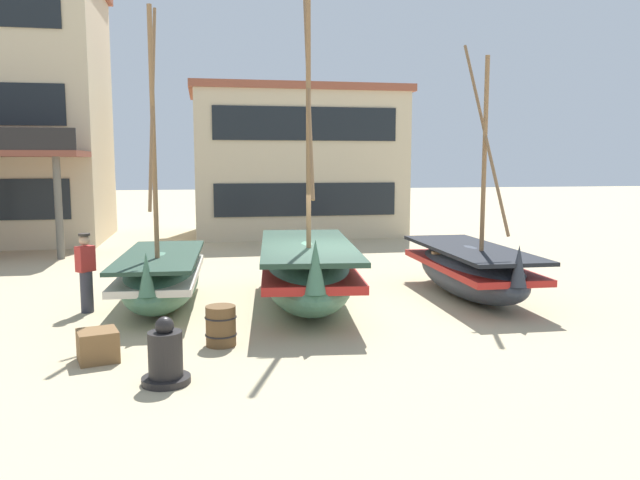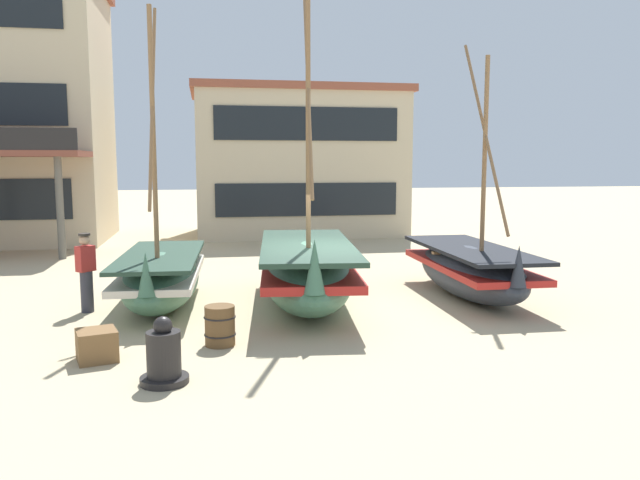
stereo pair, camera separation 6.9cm
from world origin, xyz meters
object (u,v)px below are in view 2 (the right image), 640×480
object	(u,v)px
wooden_barrel	(220,326)
cargo_crate	(97,345)
capstan_winch	(164,357)
fishing_boat_near_left	(161,277)
fishing_boat_centre_large	(307,271)
fisherman_by_hull	(86,273)
harbor_building_main	(298,162)
fishing_boat_far_right	(470,269)

from	to	relation	value
wooden_barrel	cargo_crate	bearing A→B (deg)	-165.90
capstan_winch	fishing_boat_near_left	bearing A→B (deg)	94.14
fishing_boat_centre_large	wooden_barrel	world-z (taller)	fishing_boat_centre_large
fisherman_by_hull	wooden_barrel	world-z (taller)	fisherman_by_hull
fishing_boat_centre_large	fisherman_by_hull	world-z (taller)	fishing_boat_centre_large
capstan_winch	cargo_crate	distance (m)	1.69
fisherman_by_hull	fishing_boat_near_left	bearing A→B (deg)	9.93
fishing_boat_near_left	cargo_crate	bearing A→B (deg)	-101.67
fisherman_by_hull	harbor_building_main	xyz separation A→B (m)	(6.57, 13.85, 2.35)
fisherman_by_hull	harbor_building_main	distance (m)	15.51
fishing_boat_near_left	wooden_barrel	distance (m)	3.46
fishing_boat_near_left	harbor_building_main	world-z (taller)	fishing_boat_near_left
cargo_crate	wooden_barrel	bearing A→B (deg)	14.10
wooden_barrel	fishing_boat_near_left	bearing A→B (deg)	110.33
fishing_boat_centre_large	fishing_boat_far_right	xyz separation A→B (m)	(3.93, 0.19, -0.11)
fishing_boat_centre_large	cargo_crate	world-z (taller)	fishing_boat_centre_large
wooden_barrel	harbor_building_main	size ratio (longest dim) A/B	0.08
fishing_boat_centre_large	fishing_boat_far_right	world-z (taller)	fishing_boat_centre_large
fishing_boat_far_right	fishing_boat_near_left	bearing A→B (deg)	177.39
fishing_boat_near_left	fishing_boat_far_right	world-z (taller)	fishing_boat_near_left
fishing_boat_near_left	cargo_crate	size ratio (longest dim) A/B	10.70
fishing_boat_far_right	fisherman_by_hull	bearing A→B (deg)	179.63
fishing_boat_far_right	cargo_crate	distance (m)	8.58
fishing_boat_far_right	harbor_building_main	xyz separation A→B (m)	(-2.05, 13.91, 2.52)
wooden_barrel	cargo_crate	world-z (taller)	wooden_barrel
fishing_boat_far_right	harbor_building_main	world-z (taller)	harbor_building_main
fishing_boat_near_left	fisherman_by_hull	world-z (taller)	fishing_boat_near_left
wooden_barrel	harbor_building_main	bearing A→B (deg)	77.10
fisherman_by_hull	cargo_crate	xyz separation A→B (m)	(0.75, -3.46, -0.58)
capstan_winch	cargo_crate	bearing A→B (deg)	132.04
fishing_boat_near_left	wooden_barrel	xyz separation A→B (m)	(1.20, -3.23, -0.31)
capstan_winch	wooden_barrel	size ratio (longest dim) A/B	1.41
fishing_boat_far_right	cargo_crate	bearing A→B (deg)	-156.62
fishing_boat_centre_large	fisherman_by_hull	distance (m)	4.69
cargo_crate	fishing_boat_near_left	bearing A→B (deg)	78.33
fisherman_by_hull	capstan_winch	size ratio (longest dim) A/B	1.71
fishing_boat_near_left	fisherman_by_hull	size ratio (longest dim) A/B	3.82
fishing_boat_near_left	capstan_winch	xyz separation A→B (m)	(0.36, -4.97, -0.28)
fisherman_by_hull	capstan_winch	bearing A→B (deg)	-68.20
fishing_boat_centre_large	wooden_barrel	size ratio (longest dim) A/B	10.50
fishing_boat_near_left	capstan_winch	distance (m)	5.00
fishing_boat_far_right	harbor_building_main	size ratio (longest dim) A/B	0.65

